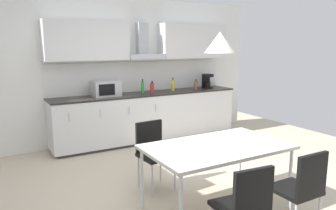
{
  "coord_description": "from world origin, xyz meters",
  "views": [
    {
      "loc": [
        -1.97,
        -3.45,
        1.85
      ],
      "look_at": [
        0.31,
        0.53,
        1.0
      ],
      "focal_mm": 35.0,
      "sensor_mm": 36.0,
      "label": 1
    }
  ],
  "objects_px": {
    "dining_table": "(217,149)",
    "chair_far_left": "(153,148)",
    "chair_near_right": "(302,185)",
    "bottle_red": "(152,88)",
    "bottle_green": "(143,87)",
    "pendant_lamp": "(220,42)",
    "chair_near_left": "(245,203)",
    "microwave": "(106,88)",
    "coffee_maker": "(207,81)",
    "bottle_yellow": "(173,85)",
    "bottle_brown": "(196,85)"
  },
  "relations": [
    {
      "from": "bottle_green",
      "to": "pendant_lamp",
      "type": "height_order",
      "value": "pendant_lamp"
    },
    {
      "from": "bottle_red",
      "to": "bottle_brown",
      "type": "bearing_deg",
      "value": -0.14
    },
    {
      "from": "bottle_red",
      "to": "microwave",
      "type": "bearing_deg",
      "value": 177.08
    },
    {
      "from": "microwave",
      "to": "chair_near_right",
      "type": "xyz_separation_m",
      "value": [
        0.64,
        -3.7,
        -0.54
      ]
    },
    {
      "from": "bottle_brown",
      "to": "chair_far_left",
      "type": "height_order",
      "value": "bottle_brown"
    },
    {
      "from": "bottle_yellow",
      "to": "chair_near_left",
      "type": "height_order",
      "value": "bottle_yellow"
    },
    {
      "from": "microwave",
      "to": "bottle_red",
      "type": "height_order",
      "value": "microwave"
    },
    {
      "from": "dining_table",
      "to": "chair_near_left",
      "type": "xyz_separation_m",
      "value": [
        -0.36,
        -0.85,
        -0.17
      ]
    },
    {
      "from": "chair_far_left",
      "to": "pendant_lamp",
      "type": "bearing_deg",
      "value": -67.06
    },
    {
      "from": "chair_near_left",
      "to": "bottle_red",
      "type": "bearing_deg",
      "value": 74.93
    },
    {
      "from": "coffee_maker",
      "to": "bottle_yellow",
      "type": "xyz_separation_m",
      "value": [
        -0.87,
        -0.05,
        -0.04
      ]
    },
    {
      "from": "coffee_maker",
      "to": "pendant_lamp",
      "type": "xyz_separation_m",
      "value": [
        -1.97,
        -2.87,
        0.79
      ]
    },
    {
      "from": "bottle_green",
      "to": "bottle_brown",
      "type": "bearing_deg",
      "value": -3.74
    },
    {
      "from": "bottle_yellow",
      "to": "bottle_red",
      "type": "height_order",
      "value": "bottle_yellow"
    },
    {
      "from": "dining_table",
      "to": "pendant_lamp",
      "type": "xyz_separation_m",
      "value": [
        0.0,
        0.0,
        1.17
      ]
    },
    {
      "from": "bottle_red",
      "to": "bottle_green",
      "type": "xyz_separation_m",
      "value": [
        -0.17,
        0.07,
        0.01
      ]
    },
    {
      "from": "bottle_brown",
      "to": "dining_table",
      "type": "bearing_deg",
      "value": -120.28
    },
    {
      "from": "coffee_maker",
      "to": "bottle_brown",
      "type": "distance_m",
      "value": 0.35
    },
    {
      "from": "chair_far_left",
      "to": "pendant_lamp",
      "type": "relative_size",
      "value": 2.72
    },
    {
      "from": "bottle_red",
      "to": "pendant_lamp",
      "type": "distance_m",
      "value": 2.98
    },
    {
      "from": "chair_near_left",
      "to": "bottle_brown",
      "type": "bearing_deg",
      "value": 61.33
    },
    {
      "from": "bottle_brown",
      "to": "chair_far_left",
      "type": "xyz_separation_m",
      "value": [
        -1.99,
        -1.94,
        -0.49
      ]
    },
    {
      "from": "bottle_red",
      "to": "chair_far_left",
      "type": "relative_size",
      "value": 0.27
    },
    {
      "from": "chair_far_left",
      "to": "chair_near_right",
      "type": "relative_size",
      "value": 1.0
    },
    {
      "from": "chair_near_right",
      "to": "bottle_green",
      "type": "bearing_deg",
      "value": 88.49
    },
    {
      "from": "dining_table",
      "to": "chair_far_left",
      "type": "height_order",
      "value": "chair_far_left"
    },
    {
      "from": "pendant_lamp",
      "to": "bottle_green",
      "type": "bearing_deg",
      "value": 81.03
    },
    {
      "from": "bottle_yellow",
      "to": "dining_table",
      "type": "bearing_deg",
      "value": -111.25
    },
    {
      "from": "bottle_red",
      "to": "chair_far_left",
      "type": "height_order",
      "value": "bottle_red"
    },
    {
      "from": "microwave",
      "to": "coffee_maker",
      "type": "bearing_deg",
      "value": 0.67
    },
    {
      "from": "bottle_red",
      "to": "chair_far_left",
      "type": "distance_m",
      "value": 2.23
    },
    {
      "from": "microwave",
      "to": "chair_near_right",
      "type": "relative_size",
      "value": 0.55
    },
    {
      "from": "microwave",
      "to": "bottle_brown",
      "type": "bearing_deg",
      "value": -1.45
    },
    {
      "from": "bottle_green",
      "to": "dining_table",
      "type": "xyz_separation_m",
      "value": [
        -0.45,
        -2.87,
        -0.34
      ]
    },
    {
      "from": "bottle_green",
      "to": "pendant_lamp",
      "type": "xyz_separation_m",
      "value": [
        -0.45,
        -2.87,
        0.82
      ]
    },
    {
      "from": "dining_table",
      "to": "coffee_maker",
      "type": "bearing_deg",
      "value": 55.57
    },
    {
      "from": "coffee_maker",
      "to": "bottle_yellow",
      "type": "relative_size",
      "value": 1.12
    },
    {
      "from": "microwave",
      "to": "chair_near_left",
      "type": "distance_m",
      "value": 3.74
    },
    {
      "from": "chair_far_left",
      "to": "chair_near_right",
      "type": "distance_m",
      "value": 1.85
    },
    {
      "from": "microwave",
      "to": "chair_near_left",
      "type": "height_order",
      "value": "microwave"
    },
    {
      "from": "bottle_yellow",
      "to": "bottle_red",
      "type": "bearing_deg",
      "value": -176.89
    },
    {
      "from": "bottle_brown",
      "to": "chair_near_right",
      "type": "relative_size",
      "value": 0.24
    },
    {
      "from": "bottle_brown",
      "to": "bottle_yellow",
      "type": "distance_m",
      "value": 0.54
    },
    {
      "from": "chair_near_left",
      "to": "pendant_lamp",
      "type": "height_order",
      "value": "pendant_lamp"
    },
    {
      "from": "coffee_maker",
      "to": "dining_table",
      "type": "relative_size",
      "value": 0.19
    },
    {
      "from": "dining_table",
      "to": "chair_near_right",
      "type": "height_order",
      "value": "chair_near_right"
    },
    {
      "from": "pendant_lamp",
      "to": "chair_near_right",
      "type": "bearing_deg",
      "value": -67.47
    },
    {
      "from": "microwave",
      "to": "dining_table",
      "type": "bearing_deg",
      "value": -84.23
    },
    {
      "from": "dining_table",
      "to": "pendant_lamp",
      "type": "bearing_deg",
      "value": 82.87
    },
    {
      "from": "coffee_maker",
      "to": "pendant_lamp",
      "type": "bearing_deg",
      "value": -124.43
    }
  ]
}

